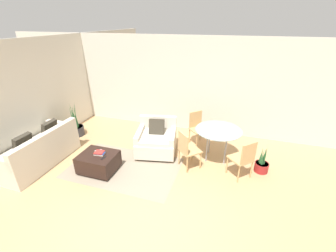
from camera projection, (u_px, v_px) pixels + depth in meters
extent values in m
plane|color=tan|center=(137.00, 210.00, 4.06)|extent=(20.00, 20.00, 0.00)
cube|color=beige|center=(186.00, 85.00, 6.56)|extent=(12.00, 0.06, 2.75)
cube|color=beige|center=(36.00, 95.00, 5.69)|extent=(0.06, 12.00, 2.75)
cube|color=gray|center=(124.00, 168.00, 5.22)|extent=(2.50, 1.58, 0.00)
cube|color=beige|center=(111.00, 184.00, 4.71)|extent=(2.45, 0.06, 0.00)
cube|color=beige|center=(116.00, 178.00, 4.88)|extent=(2.45, 0.06, 0.00)
cube|color=beige|center=(120.00, 173.00, 5.05)|extent=(2.45, 0.06, 0.00)
cube|color=beige|center=(124.00, 168.00, 5.22)|extent=(2.45, 0.06, 0.00)
cube|color=beige|center=(128.00, 163.00, 5.39)|extent=(2.45, 0.06, 0.00)
cube|color=beige|center=(132.00, 158.00, 5.56)|extent=(2.45, 0.06, 0.00)
cube|color=beige|center=(135.00, 154.00, 5.73)|extent=(2.45, 0.06, 0.00)
cube|color=beige|center=(38.00, 155.00, 5.32)|extent=(0.93, 1.88, 0.44)
cube|color=beige|center=(47.00, 142.00, 5.02)|extent=(0.14, 1.88, 0.41)
cube|color=beige|center=(61.00, 126.00, 5.92)|extent=(0.85, 0.12, 0.26)
cube|color=#383328|center=(49.00, 129.00, 5.44)|extent=(0.19, 0.40, 0.41)
cube|color=#383328|center=(23.00, 144.00, 4.79)|extent=(0.19, 0.40, 0.41)
cube|color=beige|center=(156.00, 145.00, 5.71)|extent=(1.13, 1.12, 0.35)
cube|color=beige|center=(156.00, 137.00, 5.58)|extent=(0.87, 0.95, 0.10)
cube|color=beige|center=(158.00, 124.00, 5.91)|extent=(0.96, 0.32, 0.44)
cube|color=beige|center=(140.00, 134.00, 5.63)|extent=(0.30, 0.87, 0.20)
cube|color=beige|center=(173.00, 136.00, 5.56)|extent=(0.30, 0.87, 0.20)
cylinder|color=brown|center=(138.00, 159.00, 5.49)|extent=(0.05, 0.05, 0.06)
cylinder|color=brown|center=(170.00, 161.00, 5.42)|extent=(0.05, 0.05, 0.06)
cylinder|color=brown|center=(144.00, 143.00, 6.19)|extent=(0.05, 0.05, 0.06)
cylinder|color=brown|center=(173.00, 145.00, 6.12)|extent=(0.05, 0.05, 0.06)
cube|color=#383328|center=(157.00, 127.00, 5.63)|extent=(0.42, 0.29, 0.39)
cube|color=black|center=(99.00, 162.00, 5.04)|extent=(0.80, 0.66, 0.38)
cylinder|color=black|center=(79.00, 174.00, 4.98)|extent=(0.04, 0.04, 0.04)
cylinder|color=black|center=(106.00, 180.00, 4.79)|extent=(0.04, 0.04, 0.04)
cylinder|color=black|center=(94.00, 160.00, 5.47)|extent=(0.04, 0.04, 0.04)
cylinder|color=black|center=(119.00, 165.00, 5.27)|extent=(0.04, 0.04, 0.04)
cube|color=beige|center=(100.00, 154.00, 4.96)|extent=(0.23, 0.18, 0.02)
cube|color=#2D478C|center=(100.00, 153.00, 4.95)|extent=(0.22, 0.16, 0.02)
cube|color=#B72D28|center=(99.00, 152.00, 4.95)|extent=(0.22, 0.20, 0.02)
cube|color=#B7B7BC|center=(98.00, 150.00, 5.10)|extent=(0.15, 0.13, 0.01)
cube|color=black|center=(103.00, 158.00, 4.82)|extent=(0.06, 0.14, 0.01)
cylinder|color=#333338|center=(77.00, 131.00, 6.65)|extent=(0.43, 0.43, 0.27)
cylinder|color=black|center=(76.00, 127.00, 6.60)|extent=(0.40, 0.40, 0.02)
cone|color=#286033|center=(76.00, 118.00, 6.44)|extent=(0.05, 0.09, 0.58)
cone|color=#286033|center=(76.00, 116.00, 6.47)|extent=(0.11, 0.12, 0.67)
cone|color=#286033|center=(75.00, 114.00, 6.51)|extent=(0.13, 0.05, 0.74)
cone|color=#286033|center=(73.00, 116.00, 6.50)|extent=(0.07, 0.08, 0.62)
cone|color=#286033|center=(73.00, 118.00, 6.49)|extent=(0.05, 0.10, 0.55)
cone|color=#286033|center=(72.00, 117.00, 6.42)|extent=(0.13, 0.10, 0.64)
cone|color=#286033|center=(73.00, 116.00, 6.40)|extent=(0.11, 0.05, 0.74)
cone|color=#286033|center=(75.00, 118.00, 6.40)|extent=(0.08, 0.09, 0.64)
cylinder|color=#8C9E99|center=(219.00, 130.00, 5.26)|extent=(1.09, 1.09, 0.01)
cylinder|color=#99999E|center=(207.00, 147.00, 5.31)|extent=(0.04, 0.04, 0.76)
cylinder|color=#99999E|center=(225.00, 150.00, 5.19)|extent=(0.04, 0.04, 0.76)
cylinder|color=#99999E|center=(210.00, 139.00, 5.67)|extent=(0.04, 0.04, 0.76)
cylinder|color=#99999E|center=(227.00, 142.00, 5.56)|extent=(0.04, 0.04, 0.76)
cube|color=tan|center=(190.00, 150.00, 5.09)|extent=(0.59, 0.59, 0.03)
cube|color=tan|center=(183.00, 143.00, 4.91)|extent=(0.29, 0.29, 0.45)
cylinder|color=tan|center=(201.00, 161.00, 5.11)|extent=(0.03, 0.03, 0.42)
cylinder|color=tan|center=(192.00, 153.00, 5.40)|extent=(0.03, 0.03, 0.42)
cylinder|color=tan|center=(187.00, 165.00, 4.97)|extent=(0.03, 0.03, 0.42)
cylinder|color=tan|center=(179.00, 157.00, 5.25)|extent=(0.03, 0.03, 0.42)
cube|color=tan|center=(240.00, 159.00, 4.79)|extent=(0.59, 0.59, 0.03)
cube|color=tan|center=(249.00, 153.00, 4.53)|extent=(0.29, 0.29, 0.45)
cylinder|color=tan|center=(239.00, 161.00, 5.10)|extent=(0.03, 0.03, 0.42)
cylinder|color=tan|center=(227.00, 165.00, 4.95)|extent=(0.03, 0.03, 0.42)
cylinder|color=tan|center=(251.00, 169.00, 4.81)|extent=(0.03, 0.03, 0.42)
cylinder|color=tan|center=(239.00, 174.00, 4.66)|extent=(0.03, 0.03, 0.42)
cube|color=tan|center=(199.00, 130.00, 6.03)|extent=(0.59, 0.59, 0.03)
cube|color=tan|center=(196.00, 119.00, 6.08)|extent=(0.29, 0.29, 0.45)
cylinder|color=tan|center=(197.00, 141.00, 5.91)|extent=(0.03, 0.03, 0.42)
cylinder|color=tan|center=(208.00, 138.00, 6.06)|extent=(0.03, 0.03, 0.42)
cylinder|color=tan|center=(189.00, 136.00, 6.20)|extent=(0.03, 0.03, 0.42)
cylinder|color=tan|center=(200.00, 133.00, 6.35)|extent=(0.03, 0.03, 0.42)
cylinder|color=maroon|center=(261.00, 167.00, 5.06)|extent=(0.30, 0.30, 0.21)
cylinder|color=black|center=(262.00, 164.00, 5.02)|extent=(0.28, 0.28, 0.02)
cone|color=#286033|center=(265.00, 155.00, 4.91)|extent=(0.05, 0.11, 0.44)
cone|color=#286033|center=(264.00, 155.00, 4.98)|extent=(0.07, 0.05, 0.36)
cone|color=#286033|center=(261.00, 156.00, 5.01)|extent=(0.07, 0.06, 0.31)
cone|color=#286033|center=(262.00, 156.00, 4.94)|extent=(0.05, 0.08, 0.39)
cone|color=#286033|center=(263.00, 157.00, 4.90)|extent=(0.06, 0.05, 0.37)
cone|color=#286033|center=(265.00, 157.00, 4.91)|extent=(0.06, 0.06, 0.38)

